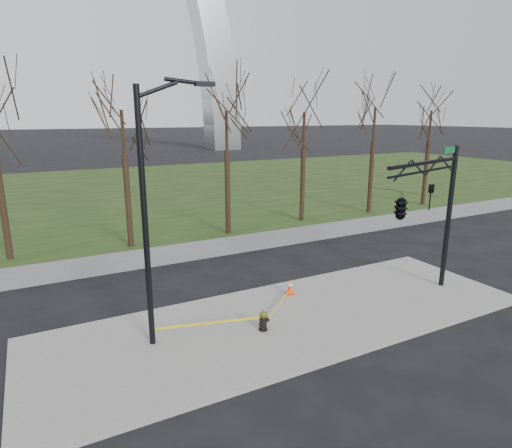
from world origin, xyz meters
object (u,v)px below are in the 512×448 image
traffic_cone (290,287)px  street_light (151,201)px  traffic_signal_mast (412,202)px  fire_hydrant (263,321)px

traffic_cone → street_light: street_light is taller
street_light → traffic_signal_mast: 9.04m
fire_hydrant → traffic_signal_mast: 6.72m
traffic_cone → street_light: (-5.71, -1.23, 4.28)m
traffic_signal_mast → fire_hydrant: bearing=155.7°
traffic_cone → traffic_signal_mast: bearing=-44.0°
traffic_signal_mast → street_light: bearing=153.5°
traffic_cone → traffic_signal_mast: (3.13, -3.03, 3.74)m
traffic_cone → street_light: 7.24m
fire_hydrant → street_light: (-3.31, 0.89, 4.26)m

